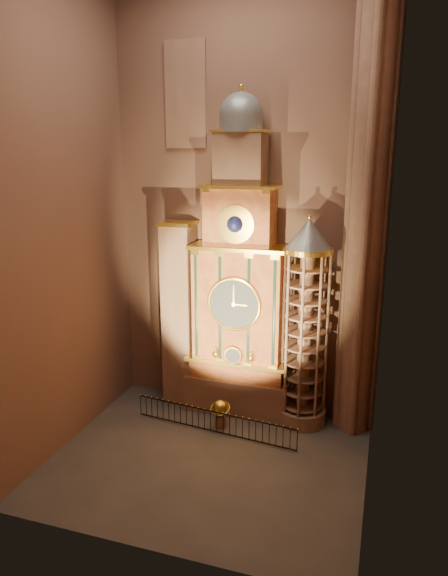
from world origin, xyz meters
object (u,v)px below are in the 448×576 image
(portrait_tower, at_px, (179,314))
(iron_railing, at_px, (214,422))
(stair_turret, at_px, (305,326))
(celestial_globe, at_px, (220,411))
(astronomical_clock, at_px, (239,292))

(portrait_tower, relative_size, iron_railing, 1.19)
(stair_turret, distance_m, celestial_globe, 6.14)
(portrait_tower, bearing_deg, celestial_globe, -35.14)
(stair_turret, xyz_separation_m, celestial_globe, (-3.87, -1.85, -4.39))
(astronomical_clock, relative_size, iron_railing, 1.95)
(stair_turret, height_order, iron_railing, stair_turret)
(portrait_tower, height_order, celestial_globe, portrait_tower)
(celestial_globe, relative_size, iron_railing, 0.17)
(portrait_tower, relative_size, stair_turret, 0.94)
(stair_turret, relative_size, iron_railing, 1.26)
(celestial_globe, distance_m, iron_railing, 0.71)
(celestial_globe, height_order, iron_railing, celestial_globe)
(astronomical_clock, bearing_deg, stair_turret, -4.30)
(astronomical_clock, bearing_deg, portrait_tower, 179.71)
(astronomical_clock, distance_m, celestial_globe, 6.18)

